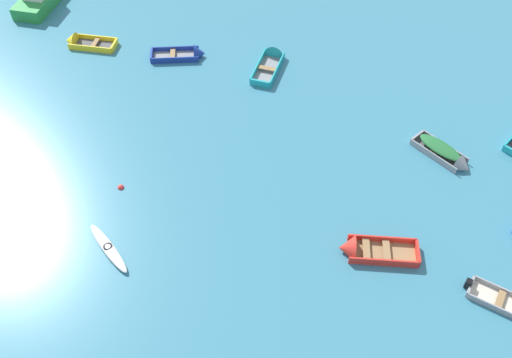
{
  "coord_description": "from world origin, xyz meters",
  "views": [
    {
      "loc": [
        2.11,
        4.05,
        22.29
      ],
      "look_at": [
        0.0,
        23.68,
        0.15
      ],
      "focal_mm": 38.68,
      "sensor_mm": 36.0,
      "label": 1
    }
  ],
  "objects_px": {
    "kayak_white_outer_left": "(108,248)",
    "rowboat_turquoise_foreground_center": "(272,59)",
    "mooring_buoy_central": "(121,188)",
    "rowboat_red_back_row_center": "(362,250)",
    "rowboat_yellow_far_left": "(80,42)",
    "rowboat_deep_blue_far_back": "(189,54)",
    "rowboat_grey_near_camera": "(448,155)"
  },
  "relations": [
    {
      "from": "rowboat_turquoise_foreground_center",
      "to": "kayak_white_outer_left",
      "type": "height_order",
      "value": "rowboat_turquoise_foreground_center"
    },
    {
      "from": "rowboat_turquoise_foreground_center",
      "to": "rowboat_red_back_row_center",
      "type": "xyz_separation_m",
      "value": [
        5.69,
        -14.76,
        -0.0
      ]
    },
    {
      "from": "rowboat_grey_near_camera",
      "to": "mooring_buoy_central",
      "type": "xyz_separation_m",
      "value": [
        -17.58,
        -4.01,
        -0.31
      ]
    },
    {
      "from": "rowboat_grey_near_camera",
      "to": "rowboat_deep_blue_far_back",
      "type": "height_order",
      "value": "rowboat_deep_blue_far_back"
    },
    {
      "from": "mooring_buoy_central",
      "to": "rowboat_turquoise_foreground_center",
      "type": "bearing_deg",
      "value": 59.47
    },
    {
      "from": "kayak_white_outer_left",
      "to": "mooring_buoy_central",
      "type": "xyz_separation_m",
      "value": [
        -0.5,
        3.97,
        -0.16
      ]
    },
    {
      "from": "rowboat_yellow_far_left",
      "to": "rowboat_red_back_row_center",
      "type": "xyz_separation_m",
      "value": [
        19.02,
        -15.3,
        0.02
      ]
    },
    {
      "from": "rowboat_deep_blue_far_back",
      "to": "rowboat_yellow_far_left",
      "type": "height_order",
      "value": "rowboat_yellow_far_left"
    },
    {
      "from": "rowboat_yellow_far_left",
      "to": "rowboat_red_back_row_center",
      "type": "height_order",
      "value": "rowboat_red_back_row_center"
    },
    {
      "from": "rowboat_deep_blue_far_back",
      "to": "rowboat_yellow_far_left",
      "type": "bearing_deg",
      "value": 175.75
    },
    {
      "from": "kayak_white_outer_left",
      "to": "mooring_buoy_central",
      "type": "bearing_deg",
      "value": 97.16
    },
    {
      "from": "rowboat_grey_near_camera",
      "to": "mooring_buoy_central",
      "type": "distance_m",
      "value": 18.04
    },
    {
      "from": "rowboat_grey_near_camera",
      "to": "rowboat_red_back_row_center",
      "type": "distance_m",
      "value": 8.35
    },
    {
      "from": "rowboat_yellow_far_left",
      "to": "mooring_buoy_central",
      "type": "bearing_deg",
      "value": -63.35
    },
    {
      "from": "rowboat_turquoise_foreground_center",
      "to": "mooring_buoy_central",
      "type": "xyz_separation_m",
      "value": [
        -7.05,
        -11.96,
        -0.21
      ]
    },
    {
      "from": "rowboat_turquoise_foreground_center",
      "to": "kayak_white_outer_left",
      "type": "distance_m",
      "value": 17.23
    },
    {
      "from": "mooring_buoy_central",
      "to": "rowboat_red_back_row_center",
      "type": "bearing_deg",
      "value": -12.37
    },
    {
      "from": "rowboat_turquoise_foreground_center",
      "to": "mooring_buoy_central",
      "type": "relative_size",
      "value": 12.06
    },
    {
      "from": "rowboat_yellow_far_left",
      "to": "rowboat_red_back_row_center",
      "type": "relative_size",
      "value": 0.95
    },
    {
      "from": "rowboat_yellow_far_left",
      "to": "kayak_white_outer_left",
      "type": "height_order",
      "value": "rowboat_yellow_far_left"
    },
    {
      "from": "mooring_buoy_central",
      "to": "rowboat_yellow_far_left",
      "type": "bearing_deg",
      "value": 116.65
    },
    {
      "from": "rowboat_deep_blue_far_back",
      "to": "kayak_white_outer_left",
      "type": "bearing_deg",
      "value": -93.43
    },
    {
      "from": "rowboat_deep_blue_far_back",
      "to": "rowboat_yellow_far_left",
      "type": "distance_m",
      "value": 7.75
    },
    {
      "from": "rowboat_yellow_far_left",
      "to": "rowboat_red_back_row_center",
      "type": "distance_m",
      "value": 24.41
    },
    {
      "from": "rowboat_turquoise_foreground_center",
      "to": "rowboat_deep_blue_far_back",
      "type": "height_order",
      "value": "rowboat_turquoise_foreground_center"
    },
    {
      "from": "rowboat_turquoise_foreground_center",
      "to": "rowboat_red_back_row_center",
      "type": "distance_m",
      "value": 15.82
    },
    {
      "from": "rowboat_turquoise_foreground_center",
      "to": "rowboat_yellow_far_left",
      "type": "height_order",
      "value": "rowboat_turquoise_foreground_center"
    },
    {
      "from": "rowboat_yellow_far_left",
      "to": "rowboat_deep_blue_far_back",
      "type": "bearing_deg",
      "value": -4.25
    },
    {
      "from": "rowboat_yellow_far_left",
      "to": "kayak_white_outer_left",
      "type": "distance_m",
      "value": 17.81
    },
    {
      "from": "mooring_buoy_central",
      "to": "kayak_white_outer_left",
      "type": "bearing_deg",
      "value": -82.84
    },
    {
      "from": "rowboat_deep_blue_far_back",
      "to": "rowboat_red_back_row_center",
      "type": "bearing_deg",
      "value": -52.52
    },
    {
      "from": "kayak_white_outer_left",
      "to": "rowboat_turquoise_foreground_center",
      "type": "bearing_deg",
      "value": 67.64
    }
  ]
}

